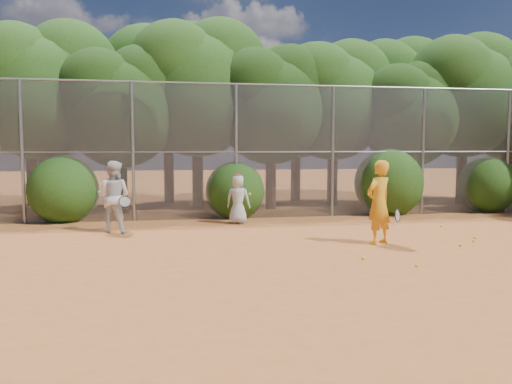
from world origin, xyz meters
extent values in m
plane|color=#AC5A26|center=(0.00, 0.00, 0.00)|extent=(80.00, 80.00, 0.00)
cylinder|color=gray|center=(-7.00, 6.00, 2.00)|extent=(0.09, 0.09, 4.00)
cylinder|color=gray|center=(-4.00, 6.00, 2.00)|extent=(0.09, 0.09, 4.00)
cylinder|color=gray|center=(-1.00, 6.00, 2.00)|extent=(0.09, 0.09, 4.00)
cylinder|color=gray|center=(2.00, 6.00, 2.00)|extent=(0.09, 0.09, 4.00)
cylinder|color=gray|center=(5.00, 6.00, 2.00)|extent=(0.09, 0.09, 4.00)
cylinder|color=gray|center=(8.00, 6.00, 2.00)|extent=(0.09, 0.09, 4.00)
cylinder|color=gray|center=(0.00, 6.00, 4.00)|extent=(20.00, 0.05, 0.05)
cylinder|color=gray|center=(0.00, 6.00, 2.00)|extent=(20.00, 0.04, 0.04)
cube|color=slate|center=(0.00, 6.00, 2.00)|extent=(20.00, 0.02, 4.00)
cylinder|color=black|center=(-7.00, 8.50, 1.26)|extent=(0.38, 0.38, 2.52)
sphere|color=#1C4110|center=(-7.00, 8.50, 3.73)|extent=(4.03, 4.03, 4.03)
sphere|color=#1C4110|center=(-6.19, 8.90, 4.74)|extent=(3.23, 3.23, 3.23)
sphere|color=#1C4110|center=(-7.71, 8.20, 4.54)|extent=(3.02, 3.02, 3.02)
cylinder|color=black|center=(-4.50, 7.80, 1.08)|extent=(0.36, 0.36, 2.17)
sphere|color=black|center=(-4.50, 7.80, 3.21)|extent=(3.47, 3.47, 3.47)
sphere|color=black|center=(-3.81, 8.15, 4.08)|extent=(2.78, 2.78, 2.78)
sphere|color=black|center=(-5.11, 7.54, 3.91)|extent=(2.60, 2.60, 2.60)
cylinder|color=black|center=(-2.00, 8.80, 1.33)|extent=(0.39, 0.39, 2.66)
sphere|color=#1C4110|center=(-2.00, 8.80, 3.94)|extent=(4.26, 4.26, 4.26)
sphere|color=#1C4110|center=(-1.15, 9.23, 5.00)|extent=(3.40, 3.40, 3.40)
sphere|color=#1C4110|center=(-2.74, 8.48, 4.79)|extent=(3.19, 3.19, 3.19)
cylinder|color=black|center=(0.50, 8.20, 1.14)|extent=(0.37, 0.37, 2.27)
sphere|color=black|center=(0.50, 8.20, 3.37)|extent=(3.64, 3.64, 3.64)
sphere|color=black|center=(1.23, 8.56, 4.28)|extent=(2.91, 2.91, 2.91)
sphere|color=black|center=(-0.14, 7.93, 4.10)|extent=(2.73, 2.73, 2.73)
cylinder|color=black|center=(3.00, 9.00, 1.22)|extent=(0.38, 0.38, 2.45)
sphere|color=#1C4110|center=(3.00, 9.00, 3.63)|extent=(3.92, 3.92, 3.92)
sphere|color=#1C4110|center=(3.78, 9.39, 4.61)|extent=(3.14, 3.14, 3.14)
sphere|color=#1C4110|center=(2.31, 8.71, 4.41)|extent=(2.94, 2.94, 2.94)
cylinder|color=black|center=(5.50, 8.00, 1.05)|extent=(0.36, 0.36, 2.10)
sphere|color=black|center=(5.50, 8.00, 3.11)|extent=(3.36, 3.36, 3.36)
sphere|color=black|center=(6.17, 8.34, 3.95)|extent=(2.69, 2.69, 2.69)
sphere|color=black|center=(4.91, 7.75, 3.78)|extent=(2.52, 2.52, 2.52)
cylinder|color=black|center=(8.00, 8.60, 1.29)|extent=(0.39, 0.39, 2.59)
sphere|color=#1C4110|center=(8.00, 8.60, 3.83)|extent=(4.14, 4.14, 4.14)
sphere|color=#1C4110|center=(8.83, 9.01, 4.87)|extent=(3.32, 3.32, 3.32)
sphere|color=#1C4110|center=(7.27, 8.29, 4.66)|extent=(3.11, 3.11, 3.11)
sphere|color=black|center=(9.35, 8.02, 4.16)|extent=(2.77, 2.77, 2.77)
cylinder|color=black|center=(-8.00, 10.80, 1.31)|extent=(0.39, 0.39, 2.62)
sphere|color=#1C4110|center=(-8.00, 10.80, 3.88)|extent=(4.20, 4.20, 4.20)
sphere|color=#1C4110|center=(-7.16, 11.22, 4.94)|extent=(3.36, 3.36, 3.36)
sphere|color=#1C4110|center=(-8.73, 10.49, 4.72)|extent=(3.15, 3.15, 3.15)
cylinder|color=black|center=(-3.00, 11.00, 1.40)|extent=(0.40, 0.40, 2.80)
sphere|color=#1C4110|center=(-3.00, 11.00, 4.14)|extent=(4.48, 4.48, 4.48)
sphere|color=#1C4110|center=(-2.10, 11.45, 5.26)|extent=(3.58, 3.58, 3.58)
sphere|color=#1C4110|center=(-3.78, 10.66, 5.04)|extent=(3.36, 3.36, 3.36)
cylinder|color=black|center=(2.00, 10.60, 1.26)|extent=(0.38, 0.38, 2.52)
sphere|color=#1C4110|center=(2.00, 10.60, 3.73)|extent=(4.03, 4.03, 4.03)
sphere|color=#1C4110|center=(2.81, 11.00, 4.74)|extent=(3.23, 3.23, 3.23)
sphere|color=#1C4110|center=(1.29, 10.30, 4.54)|extent=(3.02, 3.02, 3.02)
cylinder|color=black|center=(6.50, 11.20, 1.36)|extent=(0.40, 0.40, 2.73)
sphere|color=#1C4110|center=(6.50, 11.20, 4.04)|extent=(4.37, 4.37, 4.37)
sphere|color=#1C4110|center=(7.37, 11.64, 5.13)|extent=(3.49, 3.49, 3.49)
sphere|color=#1C4110|center=(5.74, 10.87, 4.91)|extent=(3.28, 3.28, 3.28)
sphere|color=#1C4110|center=(-6.00, 6.30, 1.00)|extent=(2.00, 2.00, 2.00)
sphere|color=#1C4110|center=(-1.00, 6.30, 0.90)|extent=(1.80, 1.80, 1.80)
sphere|color=#1C4110|center=(4.00, 6.30, 1.10)|extent=(2.20, 2.20, 2.20)
sphere|color=#1C4110|center=(7.50, 6.30, 0.95)|extent=(1.90, 1.90, 1.90)
imported|color=orange|center=(1.56, 1.48, 0.92)|extent=(0.80, 0.70, 1.85)
torus|color=black|center=(1.91, 1.28, 0.65)|extent=(0.26, 0.25, 0.30)
cylinder|color=black|center=(1.76, 1.43, 0.63)|extent=(0.22, 0.22, 0.06)
imported|color=silver|center=(-1.09, 4.95, 0.69)|extent=(0.78, 0.65, 1.37)
ellipsoid|color=red|center=(-1.09, 4.95, 1.33)|extent=(0.22, 0.22, 0.13)
sphere|color=#C6EA2A|center=(-0.79, 4.75, 0.85)|extent=(0.07, 0.07, 0.07)
imported|color=silver|center=(-4.36, 4.06, 0.90)|extent=(1.05, 0.94, 1.79)
torus|color=black|center=(-4.06, 3.76, 0.80)|extent=(0.32, 0.18, 0.29)
cylinder|color=black|center=(-4.08, 3.96, 0.71)|extent=(0.07, 0.27, 0.14)
sphere|color=#C6EA2A|center=(3.75, 1.28, 0.03)|extent=(0.07, 0.07, 0.07)
sphere|color=#C6EA2A|center=(4.03, 1.64, 0.03)|extent=(0.07, 0.07, 0.07)
sphere|color=#C6EA2A|center=(1.34, -0.71, 0.03)|extent=(0.07, 0.07, 0.07)
sphere|color=#C6EA2A|center=(3.18, 0.89, 0.03)|extent=(0.07, 0.07, 0.07)
sphere|color=#C6EA2A|center=(0.64, 0.03, 0.03)|extent=(0.07, 0.07, 0.07)
sphere|color=#C6EA2A|center=(4.20, 3.41, 0.03)|extent=(0.07, 0.07, 0.07)
camera|label=1|loc=(-2.94, -8.79, 2.10)|focal=35.00mm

